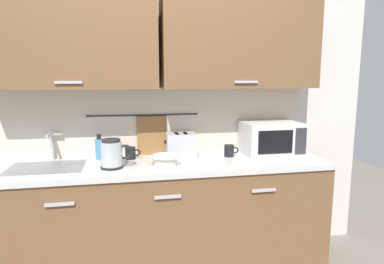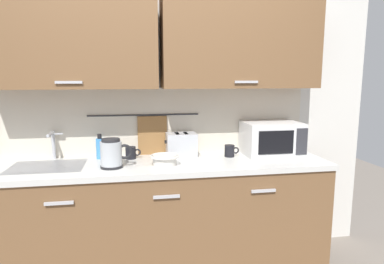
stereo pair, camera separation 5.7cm
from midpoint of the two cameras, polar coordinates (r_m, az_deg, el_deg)
name	(u,v)px [view 2 (the right image)]	position (r m, az deg, el deg)	size (l,w,h in m)	color
counter_unit	(162,218)	(2.68, -4.57, -14.38)	(2.53, 0.64, 0.90)	brown
back_wall_assembly	(159,79)	(2.69, -5.10, 9.04)	(3.70, 0.41, 2.50)	silver
sink_faucet	(53,141)	(2.78, -22.12, -1.50)	(0.09, 0.17, 0.22)	#B2B5BA
microwave	(272,138)	(2.84, 13.99, -1.07)	(0.46, 0.35, 0.27)	white
electric_kettle	(112,154)	(2.42, -12.86, -3.61)	(0.23, 0.16, 0.21)	black
dish_soap_bottle	(100,148)	(2.72, -14.86, -2.63)	(0.06, 0.06, 0.20)	#3F8CD8
mug_near_sink	(131,153)	(2.67, -9.76, -3.51)	(0.12, 0.08, 0.09)	black
mixing_bowl	(165,159)	(2.44, -4.01, -4.67)	(0.21, 0.21, 0.08)	silver
toaster	(181,145)	(2.70, -1.22, -2.18)	(0.26, 0.17, 0.19)	#B7BABF
mug_by_kettle	(230,151)	(2.72, 7.08, -3.21)	(0.12, 0.08, 0.09)	black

